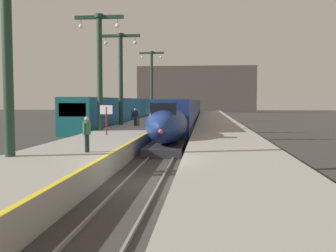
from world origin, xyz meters
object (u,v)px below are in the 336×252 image
Objects in this scene: regional_train_adjacent at (121,111)px; station_column_mid at (100,61)px; station_column_far at (121,70)px; passenger_near_edge at (135,116)px; rolling_suitcase at (137,123)px; highspeed_train_main at (188,111)px; station_column_near at (6,19)px; passenger_mid_platform at (87,131)px; departure_info_board at (106,114)px; station_column_distant at (152,78)px.

station_column_mid is (2.20, -17.71, 4.56)m from regional_train_adjacent.
passenger_near_edge is at bearing -42.92° from station_column_far.
passenger_near_edge is 1.72× the size of rolling_suitcase.
highspeed_train_main is 23.15m from passenger_near_edge.
regional_train_adjacent reaches higher than rolling_suitcase.
station_column_near is 5.98m from passenger_mid_platform.
highspeed_train_main is at bearing 86.01° from passenger_mid_platform.
regional_train_adjacent is 37.27× the size of rolling_suitcase.
passenger_mid_platform is 1.72× the size of rolling_suitcase.
station_column_far is (0.00, 7.90, -0.09)m from station_column_mid.
passenger_mid_platform is at bearing -93.99° from highspeed_train_main.
station_column_near is at bearing -94.80° from passenger_near_edge.
highspeed_train_main reaches higher than passenger_mid_platform.
passenger_near_edge is at bearing 88.77° from departure_info_board.
departure_info_board is at bearing 81.84° from station_column_near.
passenger_mid_platform is (1.19, -19.40, 0.00)m from passenger_near_edge.
departure_info_board is (3.75, -21.73, 0.43)m from regional_train_adjacent.
rolling_suitcase is at bearing -85.48° from station_column_distant.
passenger_mid_platform is (2.96, -13.14, -4.65)m from station_column_mid.
regional_train_adjacent is at bearing -99.43° from station_column_distant.
station_column_near reaches higher than station_column_far.
station_column_far is at bearing 97.39° from departure_info_board.
regional_train_adjacent reaches higher than passenger_mid_platform.
departure_info_board reaches higher than rolling_suitcase.
highspeed_train_main is 33.34m from departure_info_board.
station_column_distant reaches higher than passenger_mid_platform.
passenger_near_edge is at bearing 85.20° from station_column_near.
station_column_far is 12.68m from departure_info_board.
departure_info_board is at bearing 98.77° from passenger_mid_platform.
station_column_far is at bearing 97.99° from passenger_mid_platform.
station_column_near reaches higher than rolling_suitcase.
station_column_far is (-0.00, 22.69, -0.38)m from station_column_near.
regional_train_adjacent is 21.66× the size of passenger_mid_platform.
passenger_mid_platform is (2.96, -44.10, -5.13)m from station_column_distant.
departure_info_board is (-1.41, 9.13, 0.52)m from passenger_mid_platform.
station_column_mid is at bearing -82.92° from regional_train_adjacent.
station_column_mid reaches higher than station_column_far.
regional_train_adjacent is at bearing 93.87° from station_column_near.
departure_info_board is at bearing -80.22° from regional_train_adjacent.
regional_train_adjacent is 22.05m from departure_info_board.
regional_train_adjacent is at bearing 102.64° from station_column_far.
station_column_mid is at bearing 111.06° from departure_info_board.
rolling_suitcase is at bearing 43.86° from passenger_near_edge.
station_column_far is 21.74m from passenger_mid_platform.
passenger_near_edge is at bearing -70.89° from regional_train_adjacent.
rolling_suitcase is at bearing 92.97° from passenger_mid_platform.
departure_info_board is (-4.35, -33.05, 0.59)m from highspeed_train_main.
rolling_suitcase is at bearing -99.93° from highspeed_train_main.
departure_info_board is at bearing -87.47° from station_column_distant.
station_column_near is 10.12× the size of rolling_suitcase.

